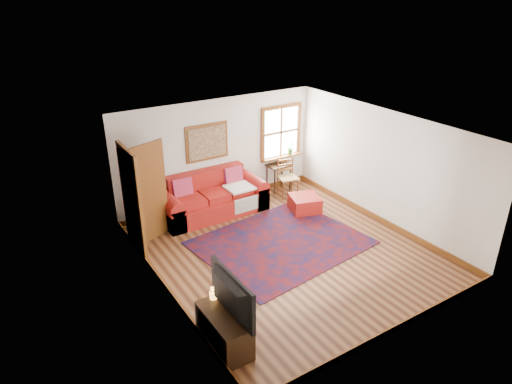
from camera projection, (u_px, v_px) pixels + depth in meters
ground at (286, 251)px, 9.00m from camera, size 5.50×5.50×0.00m
room_envelope at (288, 174)px, 8.32m from camera, size 5.04×5.54×2.52m
window at (282, 137)px, 11.40m from camera, size 1.18×0.20×1.38m
doorway at (142, 195)px, 8.85m from camera, size 0.89×1.08×2.14m
framed_artwork at (207, 142)px, 10.29m from camera, size 1.05×0.07×0.85m
persian_rug at (281, 243)px, 9.28m from camera, size 3.46×2.90×0.02m
red_leather_sofa at (212, 200)px, 10.40m from camera, size 2.43×1.01×0.95m
red_ottoman at (305, 204)px, 10.53m from camera, size 0.81×0.81×0.37m
side_table at (279, 169)px, 11.47m from camera, size 0.57×0.43×0.69m
ladder_back_chair at (287, 175)px, 11.21m from camera, size 0.53×0.52×0.97m
media_cabinet at (224, 330)px, 6.55m from camera, size 0.45×1.00×0.55m
television at (225, 296)px, 6.29m from camera, size 0.15×1.14×0.66m
candle_hurricane at (213, 294)px, 6.74m from camera, size 0.12×0.12×0.18m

